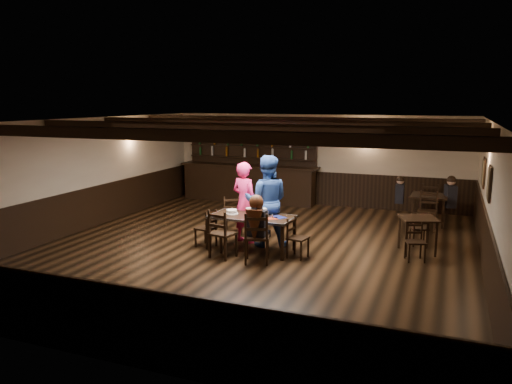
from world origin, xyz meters
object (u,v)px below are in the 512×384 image
(woman_pink, at_px, (245,202))
(chair_near_left, at_px, (220,230))
(cake, at_px, (232,212))
(man_blue, at_px, (267,201))
(bar_counter, at_px, (249,178))
(chair_near_right, at_px, (257,234))
(dining_table, at_px, (252,219))

(woman_pink, bearing_deg, chair_near_left, 109.68)
(woman_pink, xyz_separation_m, cake, (-0.07, -0.54, -0.11))
(chair_near_left, bearing_deg, man_blue, 65.47)
(chair_near_left, height_order, woman_pink, woman_pink)
(woman_pink, relative_size, bar_counter, 0.41)
(chair_near_left, bearing_deg, bar_counter, 106.47)
(man_blue, relative_size, cake, 7.09)
(woman_pink, bearing_deg, chair_near_right, 140.46)
(dining_table, relative_size, man_blue, 0.89)
(chair_near_left, relative_size, woman_pink, 0.55)
(chair_near_right, distance_m, woman_pink, 1.58)
(woman_pink, distance_m, bar_counter, 4.62)
(chair_near_left, xyz_separation_m, bar_counter, (-1.65, 5.59, 0.15))
(chair_near_right, xyz_separation_m, bar_counter, (-2.45, 5.64, 0.13))
(man_blue, bearing_deg, woman_pink, -26.94)
(cake, bearing_deg, dining_table, -2.76)
(chair_near_left, xyz_separation_m, woman_pink, (-0.01, 1.28, 0.32))
(chair_near_left, distance_m, cake, 0.77)
(cake, bearing_deg, chair_near_right, -42.08)
(chair_near_left, xyz_separation_m, chair_near_right, (0.79, -0.05, 0.02))
(dining_table, bearing_deg, woman_pink, 125.50)
(dining_table, bearing_deg, cake, 177.24)
(cake, distance_m, bar_counter, 5.10)
(chair_near_left, height_order, bar_counter, bar_counter)
(man_blue, xyz_separation_m, cake, (-0.62, -0.45, -0.19))
(woman_pink, xyz_separation_m, man_blue, (0.55, -0.09, 0.09))
(man_blue, bearing_deg, bar_counter, -80.98)
(dining_table, relative_size, bar_counter, 0.40)
(chair_near_left, xyz_separation_m, cake, (-0.08, 0.74, 0.22))
(woman_pink, bearing_deg, cake, 101.86)
(chair_near_right, distance_m, man_blue, 1.32)
(chair_near_left, height_order, man_blue, man_blue)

